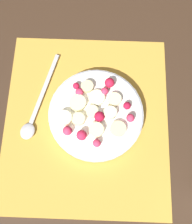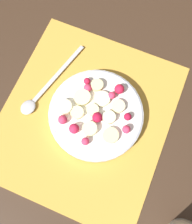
% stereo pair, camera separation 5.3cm
% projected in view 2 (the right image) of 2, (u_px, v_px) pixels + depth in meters
% --- Properties ---
extents(ground_plane, '(3.00, 3.00, 0.00)m').
position_uv_depth(ground_plane, '(86.00, 117.00, 0.57)').
color(ground_plane, '#382619').
extents(placemat, '(0.41, 0.37, 0.01)m').
position_uv_depth(placemat, '(85.00, 117.00, 0.56)').
color(placemat, gold).
rests_on(placemat, ground_plane).
extents(fruit_bowl, '(0.21, 0.21, 0.05)m').
position_uv_depth(fruit_bowl, '(96.00, 114.00, 0.54)').
color(fruit_bowl, silver).
rests_on(fruit_bowl, placemat).
extents(spoon, '(0.21, 0.08, 0.01)m').
position_uv_depth(spoon, '(41.00, 93.00, 0.57)').
color(spoon, '#B2B2B7').
rests_on(spoon, placemat).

